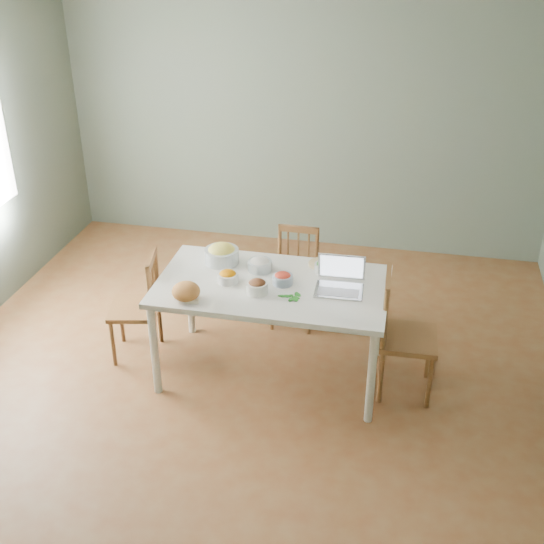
% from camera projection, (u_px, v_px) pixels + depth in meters
% --- Properties ---
extents(floor, '(5.00, 5.00, 0.00)m').
position_uv_depth(floor, '(248.00, 375.00, 5.50)').
color(floor, brown).
rests_on(floor, ground).
extents(ceiling, '(5.00, 5.00, 0.00)m').
position_uv_depth(ceiling, '(240.00, 18.00, 4.21)').
color(ceiling, white).
rests_on(ceiling, ground).
extents(wall_back, '(5.00, 0.00, 2.70)m').
position_uv_depth(wall_back, '(304.00, 121.00, 7.00)').
color(wall_back, '#586652').
rests_on(wall_back, ground).
extents(wall_front, '(5.00, 0.00, 2.70)m').
position_uv_depth(wall_front, '(90.00, 476.00, 2.71)').
color(wall_front, '#586652').
rests_on(wall_front, ground).
extents(dining_table, '(1.73, 0.97, 0.81)m').
position_uv_depth(dining_table, '(272.00, 329.00, 5.34)').
color(dining_table, white).
rests_on(dining_table, floor).
extents(chair_far, '(0.39, 0.37, 0.87)m').
position_uv_depth(chair_far, '(294.00, 280.00, 5.98)').
color(chair_far, '#5E2F15').
rests_on(chair_far, floor).
extents(chair_left, '(0.46, 0.47, 0.91)m').
position_uv_depth(chair_left, '(134.00, 306.00, 5.55)').
color(chair_left, '#5E2F15').
rests_on(chair_left, floor).
extents(chair_right, '(0.43, 0.45, 0.99)m').
position_uv_depth(chair_right, '(409.00, 336.00, 5.11)').
color(chair_right, '#5E2F15').
rests_on(chair_right, floor).
extents(bread_boule, '(0.27, 0.27, 0.13)m').
position_uv_depth(bread_boule, '(186.00, 291.00, 4.92)').
color(bread_boule, '#A16930').
rests_on(bread_boule, dining_table).
extents(butter_stick, '(0.10, 0.04, 0.03)m').
position_uv_depth(butter_stick, '(192.00, 301.00, 4.90)').
color(butter_stick, white).
rests_on(butter_stick, dining_table).
extents(bowl_squash, '(0.30, 0.30, 0.15)m').
position_uv_depth(bowl_squash, '(222.00, 254.00, 5.41)').
color(bowl_squash, '#F2D159').
rests_on(bowl_squash, dining_table).
extents(bowl_carrot, '(0.21, 0.21, 0.09)m').
position_uv_depth(bowl_carrot, '(228.00, 276.00, 5.16)').
color(bowl_carrot, orange).
rests_on(bowl_carrot, dining_table).
extents(bowl_onion, '(0.23, 0.23, 0.10)m').
position_uv_depth(bowl_onion, '(260.00, 264.00, 5.32)').
color(bowl_onion, white).
rests_on(bowl_onion, dining_table).
extents(bowl_mushroom, '(0.19, 0.19, 0.11)m').
position_uv_depth(bowl_mushroom, '(257.00, 287.00, 5.01)').
color(bowl_mushroom, '#421D0D').
rests_on(bowl_mushroom, dining_table).
extents(bowl_redpep, '(0.17, 0.17, 0.09)m').
position_uv_depth(bowl_redpep, '(283.00, 278.00, 5.13)').
color(bowl_redpep, red).
rests_on(bowl_redpep, dining_table).
extents(bowl_broccoli, '(0.17, 0.17, 0.09)m').
position_uv_depth(bowl_broccoli, '(324.00, 266.00, 5.30)').
color(bowl_broccoli, '#18491B').
rests_on(bowl_broccoli, dining_table).
extents(flatbread, '(0.24, 0.24, 0.02)m').
position_uv_depth(flatbread, '(322.00, 264.00, 5.41)').
color(flatbread, '#D2BE81').
rests_on(flatbread, dining_table).
extents(basil_bunch, '(0.19, 0.19, 0.02)m').
position_uv_depth(basil_bunch, '(289.00, 296.00, 4.97)').
color(basil_bunch, '#1D6019').
rests_on(basil_bunch, dining_table).
extents(laptop, '(0.36, 0.31, 0.24)m').
position_uv_depth(laptop, '(340.00, 277.00, 4.99)').
color(laptop, silver).
rests_on(laptop, dining_table).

